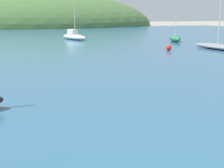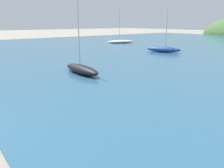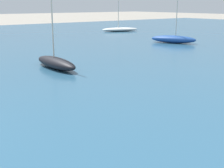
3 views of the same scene
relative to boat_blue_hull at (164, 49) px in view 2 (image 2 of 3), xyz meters
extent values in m
ellipsoid|color=#1E4793|center=(0.00, 0.00, -0.02)|extent=(4.02, 2.71, 0.63)
cylinder|color=beige|center=(0.17, 0.08, 2.43)|extent=(0.07, 0.07, 4.26)
ellipsoid|color=silver|center=(-11.92, 3.95, -0.11)|extent=(2.94, 4.79, 0.45)
cylinder|color=beige|center=(-12.00, 3.73, 2.61)|extent=(0.07, 0.07, 4.97)
ellipsoid|color=black|center=(3.50, -13.03, -0.05)|extent=(3.75, 1.02, 0.56)
cylinder|color=beige|center=(3.32, -13.03, 2.28)|extent=(0.07, 0.07, 4.11)
camera|label=1|loc=(5.69, -21.96, 2.28)|focal=50.00mm
camera|label=2|loc=(15.75, -20.38, 2.92)|focal=35.00mm
camera|label=3|loc=(17.72, -20.48, 2.88)|focal=50.00mm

